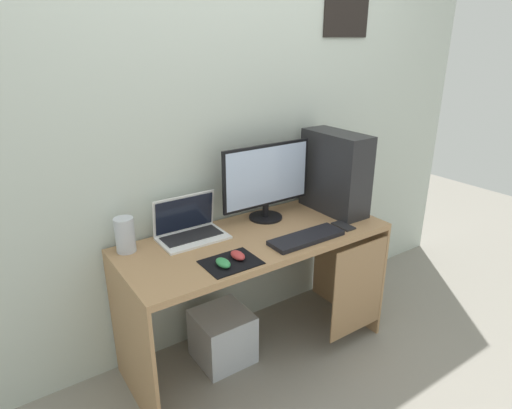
{
  "coord_description": "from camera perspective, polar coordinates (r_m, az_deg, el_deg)",
  "views": [
    {
      "loc": [
        -1.19,
        -1.74,
        1.74
      ],
      "look_at": [
        0.0,
        0.0,
        0.93
      ],
      "focal_mm": 30.53,
      "sensor_mm": 36.0,
      "label": 1
    }
  ],
  "objects": [
    {
      "name": "monitor",
      "position": [
        2.47,
        1.42,
        3.17
      ],
      "size": [
        0.57,
        0.2,
        0.44
      ],
      "color": "black",
      "rests_on": "desk"
    },
    {
      "name": "subwoofer",
      "position": [
        2.6,
        -4.42,
        -16.81
      ],
      "size": [
        0.3,
        0.3,
        0.3
      ],
      "primitive_type": "cube",
      "color": "#B7BCC6",
      "rests_on": "ground_plane"
    },
    {
      "name": "pc_tower",
      "position": [
        2.63,
        10.33,
        4.14
      ],
      "size": [
        0.18,
        0.43,
        0.48
      ],
      "primitive_type": "cube",
      "color": "#232326",
      "rests_on": "desk"
    },
    {
      "name": "ground_plane",
      "position": [
        2.73,
        -0.0,
        -18.53
      ],
      "size": [
        8.0,
        8.0,
        0.0
      ],
      "primitive_type": "plane",
      "color": "gray"
    },
    {
      "name": "mouse_right",
      "position": [
        2.02,
        -4.33,
        -7.63
      ],
      "size": [
        0.06,
        0.1,
        0.03
      ],
      "primitive_type": "ellipsoid",
      "color": "#338C4C",
      "rests_on": "mousepad"
    },
    {
      "name": "speaker",
      "position": [
        2.23,
        -16.8,
        -3.83
      ],
      "size": [
        0.1,
        0.1,
        0.18
      ],
      "primitive_type": "cylinder",
      "color": "#B7BCC6",
      "rests_on": "desk"
    },
    {
      "name": "desk",
      "position": [
        2.4,
        0.54,
        -7.4
      ],
      "size": [
        1.46,
        0.6,
        0.75
      ],
      "color": "#A37A51",
      "rests_on": "ground_plane"
    },
    {
      "name": "cell_phone",
      "position": [
        2.49,
        11.36,
        -2.77
      ],
      "size": [
        0.07,
        0.13,
        0.01
      ],
      "primitive_type": "cube",
      "color": "#232326",
      "rests_on": "desk"
    },
    {
      "name": "laptop",
      "position": [
        2.33,
        -8.64,
        -3.22
      ],
      "size": [
        0.35,
        0.22,
        0.22
      ],
      "color": "white",
      "rests_on": "desk"
    },
    {
      "name": "wall_back",
      "position": [
        2.44,
        -4.57,
        10.59
      ],
      "size": [
        4.0,
        0.05,
        2.6
      ],
      "color": "beige",
      "rests_on": "ground_plane"
    },
    {
      "name": "mouse_left",
      "position": [
        2.08,
        -2.41,
        -6.67
      ],
      "size": [
        0.06,
        0.1,
        0.03
      ],
      "primitive_type": "ellipsoid",
      "color": "#B23333",
      "rests_on": "mousepad"
    },
    {
      "name": "keyboard",
      "position": [
        2.3,
        6.63,
        -4.35
      ],
      "size": [
        0.42,
        0.14,
        0.02
      ],
      "primitive_type": "cube",
      "color": "black",
      "rests_on": "desk"
    },
    {
      "name": "mousepad",
      "position": [
        2.07,
        -3.32,
        -7.57
      ],
      "size": [
        0.26,
        0.2,
        0.0
      ],
      "primitive_type": "cube",
      "color": "black",
      "rests_on": "desk"
    }
  ]
}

